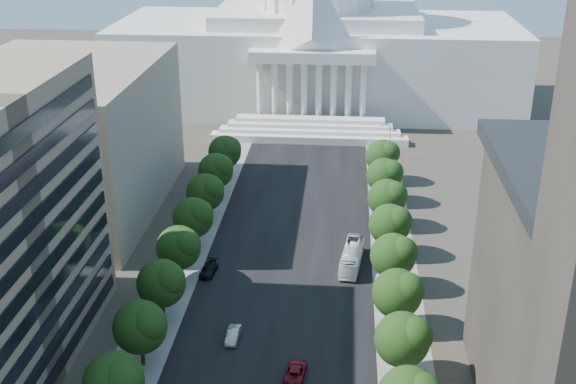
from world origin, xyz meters
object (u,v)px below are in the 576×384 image
(car_silver, at_px, (233,335))
(city_bus, at_px, (352,257))
(car_dark_b, at_px, (209,269))
(car_red, at_px, (296,371))

(car_silver, xyz_separation_m, city_bus, (17.58, 24.38, 1.00))
(car_silver, bearing_deg, car_dark_b, 113.02)
(car_silver, xyz_separation_m, car_dark_b, (-7.29, 19.46, 0.02))
(city_bus, bearing_deg, car_red, -96.16)
(car_dark_b, distance_m, city_bus, 25.36)
(car_silver, bearing_deg, city_bus, 56.71)
(car_red, bearing_deg, car_dark_b, -52.54)
(car_red, bearing_deg, city_bus, -97.95)
(car_red, distance_m, city_bus, 33.27)
(car_silver, height_order, car_dark_b, car_dark_b)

